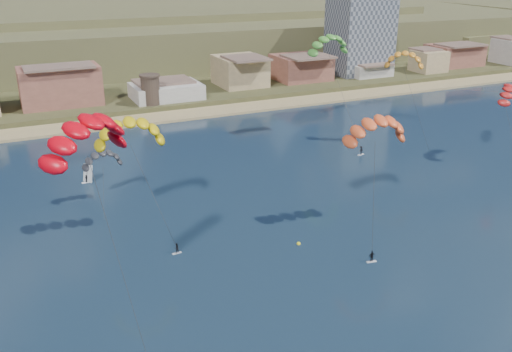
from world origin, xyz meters
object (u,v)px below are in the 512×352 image
Objects in this scene: windsurfer at (87,177)px; kitesurfer_yellow at (129,128)px; apartment_tower at (360,28)px; watchtower at (150,89)px; kitesurfer_red at (85,130)px; kitesurfer_green at (329,42)px; kitesurfer_orange at (376,125)px; buoy at (299,244)px.

kitesurfer_yellow is at bearing -81.70° from windsurfer.
watchtower is (-80.00, -14.00, -11.45)m from apartment_tower.
kitesurfer_yellow is (9.86, 26.02, -8.04)m from kitesurfer_red.
windsurfer is (-3.75, 25.70, -16.50)m from kitesurfer_yellow.
watchtower is 54.84m from windsurfer.
kitesurfer_red reaches higher than kitesurfer_green.
kitesurfer_red is 1.04× the size of kitesurfer_green.
watchtower is 88.03m from kitesurfer_orange.
watchtower is 0.30× the size of kitesurfer_red.
apartment_tower is 1.53× the size of kitesurfer_yellow.
watchtower is 2.34× the size of windsurfer.
buoy is at bearing -172.99° from kitesurfer_orange.
kitesurfer_green is (65.21, 59.17, -2.98)m from kitesurfer_red.
apartment_tower is 8.71× the size of windsurfer.
kitesurfer_orange is (45.92, 13.49, -8.68)m from kitesurfer_red.
apartment_tower reaches higher than windsurfer.
watchtower is 77.83m from kitesurfer_yellow.
kitesurfer_red is 88.10m from kitesurfer_green.
kitesurfer_yellow is at bearing 146.59° from buoy.
apartment_tower is 1.17× the size of kitesurfer_green.
kitesurfer_yellow is at bearing 160.84° from kitesurfer_orange.
windsurfer is at bearing 136.16° from kitesurfer_orange.
kitesurfer_yellow is 64.71m from kitesurfer_green.
kitesurfer_orange reaches higher than buoy.
kitesurfer_yellow reaches higher than kitesurfer_orange.
kitesurfer_green is at bearing 30.91° from kitesurfer_yellow.
watchtower is 0.40× the size of kitesurfer_orange.
watchtower is at bearing 89.68° from buoy.
apartment_tower reaches higher than kitesurfer_green.
kitesurfer_yellow is 5.71× the size of windsurfer.
kitesurfer_orange is 57.43m from windsurfer.
kitesurfer_red is 45.81× the size of buoy.
windsurfer is at bearing 83.26° from kitesurfer_red.
kitesurfer_orange is 0.78× the size of kitesurfer_green.
kitesurfer_red is at bearing -134.56° from apartment_tower.
buoy is (-33.67, -47.44, -22.61)m from kitesurfer_green.
kitesurfer_green is 63.35m from windsurfer.
kitesurfer_green is (55.35, 33.14, 5.05)m from kitesurfer_yellow.
kitesurfer_yellow is at bearing -139.35° from apartment_tower.
kitesurfer_yellow is 31.35m from buoy.
kitesurfer_yellow is 33.56× the size of buoy.
kitesurfer_green is at bearing -50.75° from watchtower.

